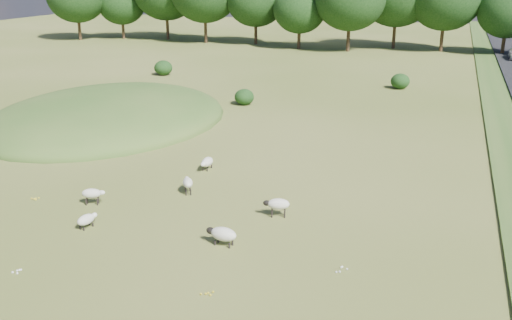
# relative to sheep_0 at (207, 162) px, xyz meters

# --- Properties ---
(ground) EXTENTS (160.00, 160.00, 0.00)m
(ground) POSITION_rel_sheep_0_xyz_m (0.94, 15.58, -0.42)
(ground) COLOR #495B1C
(ground) RESTS_ON ground
(mound) EXTENTS (16.00, 20.00, 4.00)m
(mound) POSITION_rel_sheep_0_xyz_m (-11.06, 7.58, -0.42)
(mound) COLOR #33561E
(mound) RESTS_ON ground
(shrubs) EXTENTS (25.21, 12.15, 1.50)m
(shrubs) POSITION_rel_sheep_0_xyz_m (-4.92, 22.75, 0.28)
(shrubs) COLOR black
(shrubs) RESTS_ON ground
(sheep_0) EXTENTS (0.54, 1.17, 0.67)m
(sheep_0) POSITION_rel_sheep_0_xyz_m (0.00, 0.00, 0.00)
(sheep_0) COLOR beige
(sheep_0) RESTS_ON ground
(sheep_1) EXTENTS (1.11, 0.75, 0.77)m
(sheep_1) POSITION_rel_sheep_0_xyz_m (-3.05, -6.10, 0.11)
(sheep_1) COLOR beige
(sheep_1) RESTS_ON ground
(sheep_2) EXTENTS (0.64, 1.07, 0.59)m
(sheep_2) POSITION_rel_sheep_0_xyz_m (-1.83, -8.32, -0.05)
(sheep_2) COLOR beige
(sheep_2) RESTS_ON ground
(sheep_3) EXTENTS (1.33, 0.67, 0.75)m
(sheep_3) POSITION_rel_sheep_0_xyz_m (4.14, -7.94, 0.05)
(sheep_3) COLOR beige
(sheep_3) RESTS_ON ground
(sheep_4) EXTENTS (0.84, 1.09, 0.77)m
(sheep_4) POSITION_rel_sheep_0_xyz_m (0.49, -3.43, 0.11)
(sheep_4) COLOR beige
(sheep_4) RESTS_ON ground
(sheep_5) EXTENTS (1.21, 0.73, 0.84)m
(sheep_5) POSITION_rel_sheep_0_xyz_m (5.39, -4.65, 0.16)
(sheep_5) COLOR beige
(sheep_5) RESTS_ON ground
(car_7) EXTENTS (2.16, 4.67, 1.30)m
(car_7) POSITION_rel_sheep_0_xyz_m (19.04, 74.25, 0.48)
(car_7) COLOR black
(car_7) RESTS_ON road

